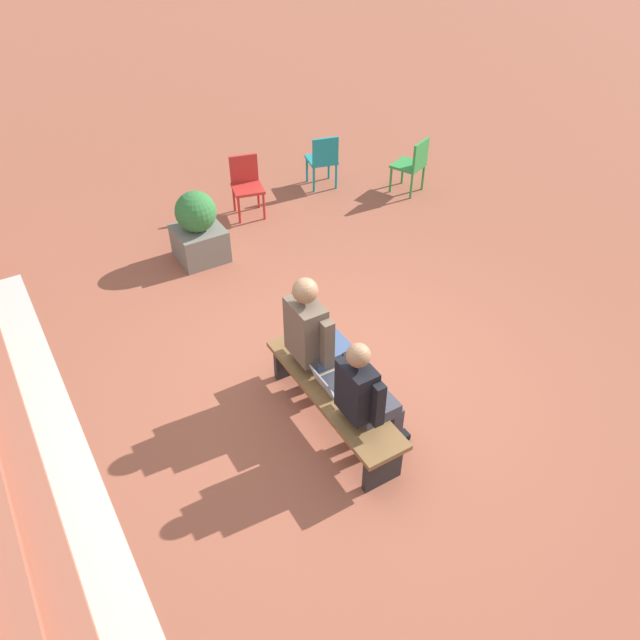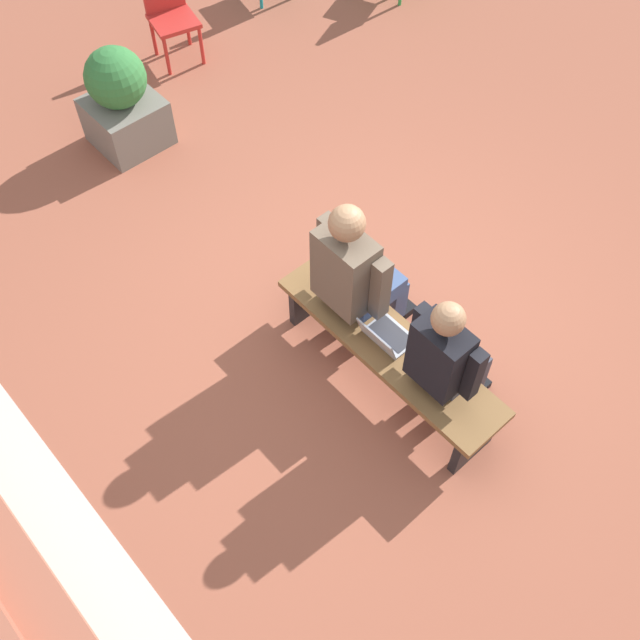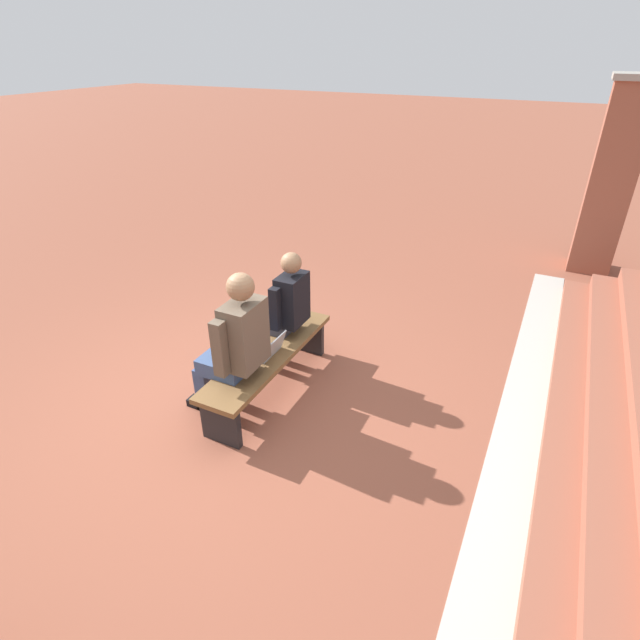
% 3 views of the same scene
% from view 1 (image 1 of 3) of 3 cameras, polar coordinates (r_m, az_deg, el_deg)
% --- Properties ---
extents(ground_plane, '(60.00, 60.00, 0.00)m').
position_cam_1_polar(ground_plane, '(6.35, 1.00, -6.30)').
color(ground_plane, brown).
extents(concrete_strip, '(8.28, 0.40, 0.01)m').
position_cam_1_polar(concrete_strip, '(5.63, -19.95, -17.74)').
color(concrete_strip, '#B7B2A8').
rests_on(concrete_strip, ground).
extents(bench, '(1.80, 0.44, 0.45)m').
position_cam_1_polar(bench, '(5.78, 1.20, -7.00)').
color(bench, brown).
rests_on(bench, ground).
extents(person_student, '(0.52, 0.66, 1.31)m').
position_cam_1_polar(person_student, '(5.32, 4.26, -6.89)').
color(person_student, '#383842').
rests_on(person_student, ground).
extents(person_adult, '(0.60, 0.75, 1.43)m').
position_cam_1_polar(person_adult, '(5.79, -0.31, -1.46)').
color(person_adult, '#384C75').
rests_on(person_adult, ground).
extents(laptop, '(0.32, 0.29, 0.21)m').
position_cam_1_polar(laptop, '(5.69, 0.91, -5.79)').
color(laptop, '#9EA0A5').
rests_on(laptop, bench).
extents(plastic_chair_near_bench_right, '(0.55, 0.55, 0.84)m').
position_cam_1_polar(plastic_chair_near_bench_right, '(9.71, 8.50, 14.03)').
color(plastic_chair_near_bench_right, '#2D893D').
rests_on(plastic_chair_near_bench_right, ground).
extents(plastic_chair_foreground, '(0.51, 0.51, 0.84)m').
position_cam_1_polar(plastic_chair_foreground, '(9.76, 0.28, 14.59)').
color(plastic_chair_foreground, teal).
rests_on(plastic_chair_foreground, ground).
extents(plastic_chair_near_bench_left, '(0.51, 0.51, 0.84)m').
position_cam_1_polar(plastic_chair_near_bench_left, '(9.09, -6.76, 12.40)').
color(plastic_chair_near_bench_left, red).
rests_on(plastic_chair_near_bench_left, ground).
extents(planter, '(0.60, 0.60, 0.94)m').
position_cam_1_polar(planter, '(8.14, -11.09, 8.19)').
color(planter, '#6B665B').
rests_on(planter, ground).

